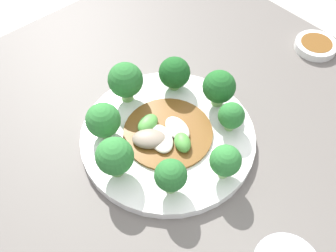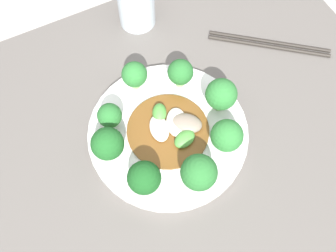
{
  "view_description": "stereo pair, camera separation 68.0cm",
  "coord_description": "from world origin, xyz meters",
  "views": [
    {
      "loc": [
        -0.25,
        -0.32,
        1.3
      ],
      "look_at": [
        0.01,
        -0.04,
        0.81
      ],
      "focal_mm": 42.0,
      "sensor_mm": 36.0,
      "label": 1
    },
    {
      "loc": [
        0.14,
        0.22,
        1.41
      ],
      "look_at": [
        0.01,
        -0.04,
        0.81
      ],
      "focal_mm": 42.0,
      "sensor_mm": 36.0,
      "label": 2
    }
  ],
  "objects": [
    {
      "name": "broccoli_east",
      "position": [
        0.11,
        -0.05,
        0.83
      ],
      "size": [
        0.06,
        0.06,
        0.07
      ],
      "color": "#7AAD5B",
      "rests_on": "plate"
    },
    {
      "name": "stirfry_center",
      "position": [
        -0.0,
        -0.04,
        0.8
      ],
      "size": [
        0.14,
        0.14,
        0.02
      ],
      "color": "brown",
      "rests_on": "plate"
    },
    {
      "name": "broccoli_northeast",
      "position": [
        0.08,
        0.03,
        0.83
      ],
      "size": [
        0.05,
        0.05,
        0.06
      ],
      "color": "#7AAD5B",
      "rests_on": "plate"
    },
    {
      "name": "chopsticks",
      "position": [
        -0.26,
        -0.13,
        0.78
      ],
      "size": [
        0.2,
        0.16,
        0.01
      ],
      "color": "#2D2823",
      "rests_on": "table"
    },
    {
      "name": "drinking_glass",
      "position": [
        -0.06,
        -0.3,
        0.83
      ],
      "size": [
        0.07,
        0.07,
        0.1
      ],
      "color": "silver",
      "rests_on": "table"
    },
    {
      "name": "ground_plane",
      "position": [
        0.0,
        0.0,
        0.0
      ],
      "size": [
        8.0,
        8.0,
        0.0
      ],
      "primitive_type": "plane",
      "color": "#B7B2A8"
    },
    {
      "name": "broccoli_south",
      "position": [
        0.02,
        -0.15,
        0.83
      ],
      "size": [
        0.05,
        0.05,
        0.06
      ],
      "color": "#89B76B",
      "rests_on": "plate"
    },
    {
      "name": "broccoli_west",
      "position": [
        -0.1,
        -0.04,
        0.83
      ],
      "size": [
        0.06,
        0.06,
        0.07
      ],
      "color": "#70A356",
      "rests_on": "plate"
    },
    {
      "name": "broccoli_southeast",
      "position": [
        0.09,
        -0.1,
        0.82
      ],
      "size": [
        0.04,
        0.04,
        0.05
      ],
      "color": "#89B76B",
      "rests_on": "plate"
    },
    {
      "name": "broccoli_north",
      "position": [
        0.01,
        0.06,
        0.84
      ],
      "size": [
        0.06,
        0.06,
        0.07
      ],
      "color": "#7AAD5B",
      "rests_on": "plate"
    },
    {
      "name": "broccoli_southwest",
      "position": [
        -0.06,
        -0.12,
        0.83
      ],
      "size": [
        0.05,
        0.05,
        0.06
      ],
      "color": "#89B76B",
      "rests_on": "plate"
    },
    {
      "name": "table",
      "position": [
        0.0,
        0.0,
        0.39
      ],
      "size": [
        0.87,
        0.76,
        0.78
      ],
      "color": "#5B5651",
      "rests_on": "ground_plane"
    },
    {
      "name": "broccoli_northwest",
      "position": [
        -0.07,
        0.02,
        0.83
      ],
      "size": [
        0.06,
        0.06,
        0.06
      ],
      "color": "#7AAD5B",
      "rests_on": "plate"
    },
    {
      "name": "plate",
      "position": [
        0.01,
        -0.04,
        0.78
      ],
      "size": [
        0.28,
        0.28,
        0.02
      ],
      "color": "white",
      "rests_on": "table"
    }
  ]
}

